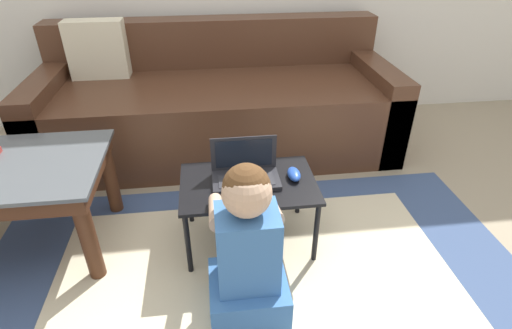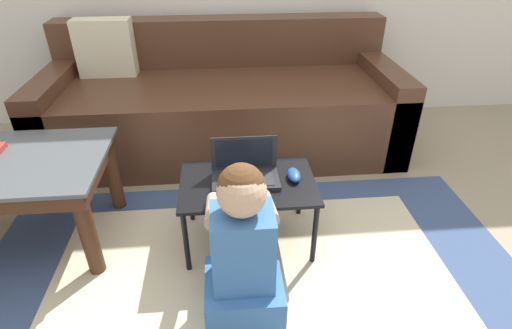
% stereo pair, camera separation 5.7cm
% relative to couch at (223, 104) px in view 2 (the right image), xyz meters
% --- Properties ---
extents(ground_plane, '(16.00, 16.00, 0.00)m').
position_rel_couch_xyz_m(ground_plane, '(0.18, -1.18, -0.29)').
color(ground_plane, gray).
extents(area_rug, '(2.44, 1.33, 0.01)m').
position_rel_couch_xyz_m(area_rug, '(0.10, -1.24, -0.29)').
color(area_rug, '#3D517A').
rests_on(area_rug, ground_plane).
extents(couch, '(2.26, 0.93, 0.83)m').
position_rel_couch_xyz_m(couch, '(0.00, 0.00, 0.00)').
color(couch, '#4C2D1E').
rests_on(couch, ground_plane).
extents(laptop_desk, '(0.61, 0.40, 0.34)m').
position_rel_couch_xyz_m(laptop_desk, '(0.10, -1.03, 0.02)').
color(laptop_desk, black).
rests_on(laptop_desk, ground_plane).
extents(laptop, '(0.30, 0.17, 0.19)m').
position_rel_couch_xyz_m(laptop, '(0.09, -1.01, 0.09)').
color(laptop, '#232328').
rests_on(laptop, laptop_desk).
extents(computer_mouse, '(0.06, 0.11, 0.04)m').
position_rel_couch_xyz_m(computer_mouse, '(0.31, -1.02, 0.07)').
color(computer_mouse, '#234CB2').
rests_on(computer_mouse, laptop_desk).
extents(person_seated, '(0.30, 0.42, 0.68)m').
position_rel_couch_xyz_m(person_seated, '(0.05, -1.43, 0.02)').
color(person_seated, '#3D70B2').
rests_on(person_seated, ground_plane).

